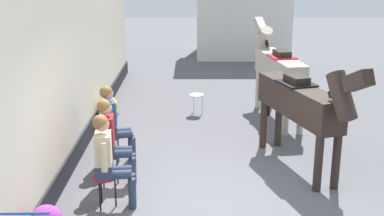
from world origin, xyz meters
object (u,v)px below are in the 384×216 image
seated_visitor_near (110,156)px  saddled_horse_far (279,67)px  saddled_horse_near (304,103)px  spare_stool_white (198,97)px  flower_planter_farthest (110,110)px  seated_visitor_middle (113,137)px  seated_visitor_far (114,120)px

seated_visitor_near → saddled_horse_far: saddled_horse_far is taller
saddled_horse_near → seated_visitor_near: bearing=-155.2°
saddled_horse_near → spare_stool_white: bearing=118.9°
flower_planter_farthest → spare_stool_white: size_ratio=1.39×
saddled_horse_near → saddled_horse_far: 2.78m
seated_visitor_near → seated_visitor_middle: (-0.08, 0.78, 0.00)m
seated_visitor_near → seated_visitor_far: same height
saddled_horse_near → spare_stool_white: size_ratio=6.30×
seated_visitor_near → flower_planter_farthest: (-0.60, 3.67, -0.44)m
seated_visitor_near → flower_planter_farthest: seated_visitor_near is taller
seated_visitor_near → saddled_horse_far: size_ratio=0.47×
saddled_horse_near → seated_visitor_middle: bearing=-169.0°
seated_visitor_middle → saddled_horse_far: (3.10, 3.38, 0.38)m
seated_visitor_far → spare_stool_white: (1.46, 2.84, -0.38)m
seated_visitor_near → seated_visitor_far: 1.64m
saddled_horse_far → flower_planter_farthest: size_ratio=4.66×
flower_planter_farthest → seated_visitor_near: bearing=-80.8°
seated_visitor_middle → flower_planter_farthest: bearing=100.1°
flower_planter_farthest → spare_stool_white: (1.87, 0.80, 0.07)m
seated_visitor_middle → spare_stool_white: bearing=69.8°
seated_visitor_far → seated_visitor_middle: bearing=-83.0°
seated_visitor_near → spare_stool_white: seated_visitor_near is taller
seated_visitor_middle → seated_visitor_far: (-0.10, 0.85, 0.00)m
spare_stool_white → flower_planter_farthest: bearing=-156.8°
seated_visitor_near → flower_planter_farthest: 3.74m
saddled_horse_far → flower_planter_farthest: 3.74m
saddled_horse_near → saddled_horse_far: size_ratio=0.97×
saddled_horse_near → spare_stool_white: (-1.70, 3.09, -0.76)m
seated_visitor_far → spare_stool_white: 3.21m
seated_visitor_far → saddled_horse_near: bearing=-4.6°
seated_visitor_near → saddled_horse_far: bearing=54.0°
seated_visitor_near → seated_visitor_far: (-0.19, 1.63, 0.00)m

